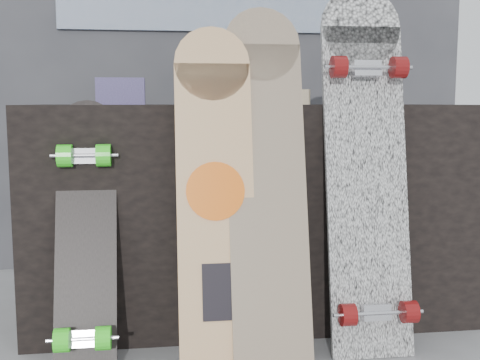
{
  "coord_description": "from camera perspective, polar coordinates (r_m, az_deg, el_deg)",
  "views": [
    {
      "loc": [
        -0.34,
        -1.73,
        0.81
      ],
      "look_at": [
        -0.08,
        0.2,
        0.56
      ],
      "focal_mm": 45.0,
      "sensor_mm": 36.0,
      "label": 1
    }
  ],
  "objects": [
    {
      "name": "longboard_geisha",
      "position": [
        1.84,
        -2.38,
        -0.62
      ],
      "size": [
        0.24,
        0.25,
        1.05
      ],
      "rotation": [
        -0.22,
        0.0,
        0.0
      ],
      "color": "tan",
      "rests_on": "ground"
    },
    {
      "name": "merch_box_small",
      "position": [
        2.38,
        12.03,
        8.45
      ],
      "size": [
        0.14,
        0.14,
        0.12
      ],
      "primitive_type": "cube",
      "color": "#3A3062",
      "rests_on": "vendor_table"
    },
    {
      "name": "merch_box_purple",
      "position": [
        2.36,
        -11.22,
        8.24
      ],
      "size": [
        0.18,
        0.12,
        0.1
      ],
      "primitive_type": "cube",
      "color": "#3A3062",
      "rests_on": "vendor_table"
    },
    {
      "name": "longboard_celtic",
      "position": [
        1.87,
        2.54,
        0.7
      ],
      "size": [
        0.25,
        0.29,
        1.11
      ],
      "rotation": [
        -0.25,
        0.0,
        0.0
      ],
      "color": "#CFB28D",
      "rests_on": "ground"
    },
    {
      "name": "merch_box_flat",
      "position": [
        2.46,
        3.89,
        7.86
      ],
      "size": [
        0.22,
        0.1,
        0.06
      ],
      "primitive_type": "cube",
      "color": "#D1B78C",
      "rests_on": "vendor_table"
    },
    {
      "name": "longboard_cascadia",
      "position": [
        1.99,
        11.92,
        1.72
      ],
      "size": [
        0.27,
        0.31,
        1.19
      ],
      "rotation": [
        -0.19,
        0.0,
        0.0
      ],
      "color": "white",
      "rests_on": "ground"
    },
    {
      "name": "skateboard_dark",
      "position": [
        1.93,
        -14.44,
        -4.55
      ],
      "size": [
        0.19,
        0.35,
        0.82
      ],
      "rotation": [
        -0.34,
        0.0,
        0.0
      ],
      "color": "black",
      "rests_on": "ground"
    },
    {
      "name": "booth",
      "position": [
        3.11,
        -1.5,
        12.77
      ],
      "size": [
        2.4,
        0.22,
        2.2
      ],
      "color": "#37373C",
      "rests_on": "ground"
    },
    {
      "name": "vendor_table",
      "position": [
        2.29,
        0.89,
        -2.9
      ],
      "size": [
        1.6,
        0.6,
        0.8
      ],
      "primitive_type": "cube",
      "color": "black",
      "rests_on": "ground"
    }
  ]
}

